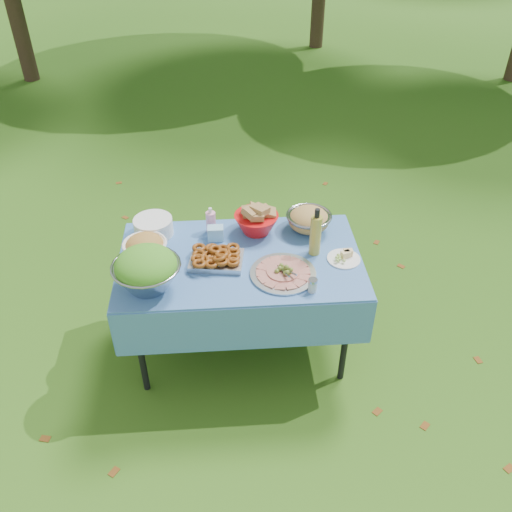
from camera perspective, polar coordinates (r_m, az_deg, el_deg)
The scene contains 14 objects.
ground at distance 3.78m, azimuth -1.47°, elevation -9.41°, with size 80.00×80.00×0.00m, color #163B0A.
picnic_table at distance 3.51m, azimuth -1.56°, elevation -5.15°, with size 1.46×0.86×0.76m, color #7EC7F3.
salad_bowl at distance 3.04m, azimuth -11.47°, elevation -1.42°, with size 0.38×0.38×0.25m, color #9899A0, non-canonical shape.
pasta_bowl_white at distance 3.30m, azimuth -11.61°, elevation 0.98°, with size 0.26×0.26×0.15m, color white, non-canonical shape.
plate_stack at distance 3.50m, azimuth -10.74°, elevation 3.07°, with size 0.25×0.25×0.11m, color white.
wipes_box at distance 3.41m, azimuth -4.28°, elevation 2.41°, with size 0.10×0.07×0.09m, color #94D4F8.
sanitizer_bottle at distance 3.45m, azimuth -4.78°, elevation 3.80°, with size 0.06×0.06×0.18m, color #FF9FC9.
bread_bowl at distance 3.44m, azimuth 0.03°, elevation 3.93°, with size 0.28×0.28×0.19m, color red, non-canonical shape.
pasta_bowl_steel at distance 3.49m, azimuth 5.57°, elevation 3.86°, with size 0.29×0.29×0.15m, color #9899A0, non-canonical shape.
fried_tray at distance 3.21m, azimuth -4.19°, elevation -0.22°, with size 0.31×0.22×0.07m, color #B9BABE.
charcuterie_platter at distance 3.12m, azimuth 2.88°, elevation -1.32°, with size 0.39×0.39×0.09m, color silver.
oil_bottle at distance 3.23m, azimuth 6.31°, elevation 2.57°, with size 0.07×0.07×0.31m, color gold.
cheese_plate at distance 3.28m, azimuth 9.25°, elevation 0.01°, with size 0.20×0.20×0.05m, color white.
shaker at distance 3.02m, azimuth 5.97°, elevation -3.09°, with size 0.05×0.05×0.08m, color silver.
Camera 1 is at (-0.09, -2.59, 2.75)m, focal length 38.00 mm.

